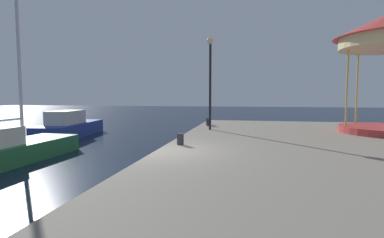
{
  "coord_description": "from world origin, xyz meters",
  "views": [
    {
      "loc": [
        2.87,
        -8.85,
        2.51
      ],
      "look_at": [
        0.55,
        3.0,
        1.56
      ],
      "focal_mm": 27.5,
      "sensor_mm": 36.0,
      "label": 1
    }
  ],
  "objects_px": {
    "bollard_center": "(209,122)",
    "bollard_south": "(208,121)",
    "lamp_post_mid_promenade": "(210,67)",
    "bollard_north": "(180,139)",
    "motorboat_blue": "(70,127)"
  },
  "relations": [
    {
      "from": "bollard_center",
      "to": "bollard_south",
      "type": "bearing_deg",
      "value": 101.64
    },
    {
      "from": "lamp_post_mid_promenade",
      "to": "bollard_south",
      "type": "xyz_separation_m",
      "value": [
        -0.45,
        2.49,
        -2.92
      ]
    },
    {
      "from": "bollard_center",
      "to": "bollard_north",
      "type": "bearing_deg",
      "value": -90.98
    },
    {
      "from": "bollard_center",
      "to": "motorboat_blue",
      "type": "bearing_deg",
      "value": -177.64
    },
    {
      "from": "lamp_post_mid_promenade",
      "to": "motorboat_blue",
      "type": "bearing_deg",
      "value": 170.84
    },
    {
      "from": "lamp_post_mid_promenade",
      "to": "bollard_south",
      "type": "height_order",
      "value": "lamp_post_mid_promenade"
    },
    {
      "from": "lamp_post_mid_promenade",
      "to": "bollard_center",
      "type": "distance_m",
      "value": 3.43
    },
    {
      "from": "motorboat_blue",
      "to": "bollard_south",
      "type": "height_order",
      "value": "motorboat_blue"
    },
    {
      "from": "bollard_south",
      "to": "bollard_north",
      "type": "bearing_deg",
      "value": -89.72
    },
    {
      "from": "motorboat_blue",
      "to": "bollard_south",
      "type": "relative_size",
      "value": 15.18
    },
    {
      "from": "motorboat_blue",
      "to": "bollard_south",
      "type": "xyz_separation_m",
      "value": [
        8.4,
        1.07,
        0.39
      ]
    },
    {
      "from": "bollard_center",
      "to": "bollard_north",
      "type": "height_order",
      "value": "same"
    },
    {
      "from": "motorboat_blue",
      "to": "bollard_center",
      "type": "distance_m",
      "value": 8.56
    },
    {
      "from": "lamp_post_mid_promenade",
      "to": "bollard_center",
      "type": "height_order",
      "value": "lamp_post_mid_promenade"
    },
    {
      "from": "bollard_north",
      "to": "lamp_post_mid_promenade",
      "type": "bearing_deg",
      "value": 85.04
    }
  ]
}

